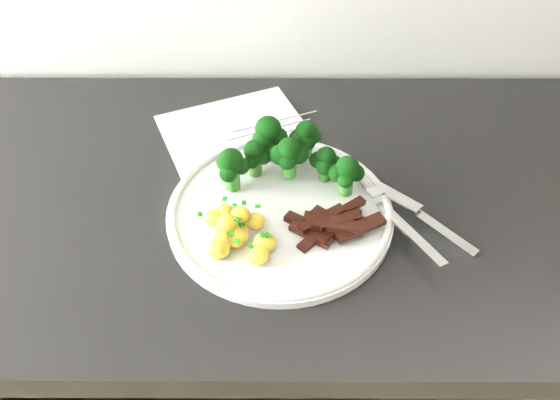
# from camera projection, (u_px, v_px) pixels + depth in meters

# --- Properties ---
(counter) EXTENTS (2.35, 0.59, 0.88)m
(counter) POSITION_uv_depth(u_px,v_px,m) (312.00, 356.00, 1.14)
(counter) COLOR black
(counter) RESTS_ON ground
(recipe_paper) EXTENTS (0.33, 0.38, 0.00)m
(recipe_paper) POSITION_uv_depth(u_px,v_px,m) (251.00, 157.00, 0.88)
(recipe_paper) COLOR white
(recipe_paper) RESTS_ON counter
(plate) EXTENTS (0.31, 0.31, 0.02)m
(plate) POSITION_uv_depth(u_px,v_px,m) (280.00, 211.00, 0.79)
(plate) COLOR white
(plate) RESTS_ON counter
(broccoli) EXTENTS (0.20, 0.12, 0.08)m
(broccoli) POSITION_uv_depth(u_px,v_px,m) (288.00, 153.00, 0.81)
(broccoli) COLOR #337027
(broccoli) RESTS_ON plate
(potatoes) EXTENTS (0.10, 0.10, 0.04)m
(potatoes) POSITION_uv_depth(u_px,v_px,m) (236.00, 233.00, 0.74)
(potatoes) COLOR #FFED54
(potatoes) RESTS_ON plate
(beef_strips) EXTENTS (0.14, 0.09, 0.03)m
(beef_strips) POSITION_uv_depth(u_px,v_px,m) (333.00, 224.00, 0.76)
(beef_strips) COLOR black
(beef_strips) RESTS_ON plate
(fork) EXTENTS (0.11, 0.19, 0.02)m
(fork) POSITION_uv_depth(u_px,v_px,m) (397.00, 218.00, 0.77)
(fork) COLOR silver
(fork) RESTS_ON plate
(knife) EXTENTS (0.16, 0.16, 0.02)m
(knife) POSITION_uv_depth(u_px,v_px,m) (426.00, 220.00, 0.78)
(knife) COLOR silver
(knife) RESTS_ON plate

